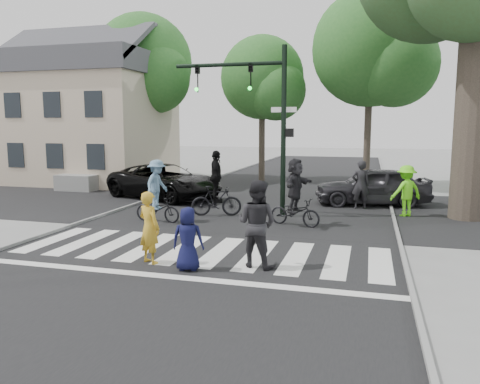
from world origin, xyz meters
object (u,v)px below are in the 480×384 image
object	(u,v)px
cyclist_right	(295,196)
car_grey	(372,186)
pedestrian_woman	(149,228)
pedestrian_child	(188,239)
pedestrian_adult	(257,224)
cyclist_left	(157,195)
car_suv	(165,181)
cyclist_mid	(216,189)
traffic_signal	(260,107)

from	to	relation	value
cyclist_right	car_grey	distance (m)	5.49
pedestrian_woman	cyclist_right	bearing A→B (deg)	-93.01
pedestrian_child	pedestrian_adult	bearing A→B (deg)	-164.05
cyclist_left	car_suv	world-z (taller)	cyclist_left
cyclist_left	cyclist_mid	size ratio (longest dim) A/B	0.89
cyclist_mid	car_grey	size ratio (longest dim) A/B	0.51
cyclist_left	cyclist_mid	bearing A→B (deg)	44.88
pedestrian_child	traffic_signal	bearing A→B (deg)	-100.45
cyclist_mid	traffic_signal	bearing A→B (deg)	18.76
cyclist_left	pedestrian_woman	bearing A→B (deg)	-66.70
cyclist_mid	cyclist_right	bearing A→B (deg)	-17.67
car_suv	cyclist_right	bearing A→B (deg)	-100.80
traffic_signal	pedestrian_child	bearing A→B (deg)	-90.48
traffic_signal	cyclist_right	distance (m)	3.60
pedestrian_child	car_suv	size ratio (longest dim) A/B	0.26
traffic_signal	car_grey	distance (m)	6.10
pedestrian_child	car_suv	distance (m)	10.78
pedestrian_woman	car_suv	xyz separation A→B (m)	(-3.86, 9.30, -0.09)
pedestrian_child	cyclist_right	world-z (taller)	cyclist_right
cyclist_left	cyclist_right	bearing A→B (deg)	7.55
pedestrian_woman	car_grey	bearing A→B (deg)	-92.29
pedestrian_woman	cyclist_left	distance (m)	4.88
cyclist_left	car_grey	bearing A→B (deg)	38.28
cyclist_left	traffic_signal	bearing A→B (deg)	34.09
car_grey	cyclist_left	bearing A→B (deg)	-62.28
pedestrian_adult	car_grey	world-z (taller)	pedestrian_adult
car_grey	cyclist_mid	bearing A→B (deg)	-64.46
traffic_signal	car_suv	size ratio (longest dim) A/B	1.08
cyclist_left	car_grey	distance (m)	8.94
car_suv	pedestrian_woman	bearing A→B (deg)	-135.44
pedestrian_woman	car_grey	size ratio (longest dim) A/B	0.38
traffic_signal	pedestrian_woman	world-z (taller)	traffic_signal
pedestrian_child	cyclist_left	bearing A→B (deg)	-67.63
pedestrian_woman	pedestrian_adult	bearing A→B (deg)	-146.01
pedestrian_woman	pedestrian_child	distance (m)	1.13
pedestrian_child	pedestrian_woman	bearing A→B (deg)	-24.38
pedestrian_woman	car_suv	distance (m)	10.07
pedestrian_child	car_suv	world-z (taller)	car_suv
pedestrian_adult	cyclist_right	distance (m)	4.68
pedestrian_woman	car_grey	xyz separation A→B (m)	(5.09, 10.02, -0.08)
car_suv	car_grey	world-z (taller)	car_grey
car_grey	cyclist_right	bearing A→B (deg)	-36.72
traffic_signal	car_suv	xyz separation A→B (m)	(-5.01, 2.74, -3.13)
pedestrian_adult	car_suv	size ratio (longest dim) A/B	0.36
cyclist_left	cyclist_mid	world-z (taller)	cyclist_mid
car_suv	car_grey	distance (m)	8.98
cyclist_right	car_grey	bearing A→B (deg)	63.84
pedestrian_child	pedestrian_adult	distance (m)	1.61
pedestrian_child	cyclist_right	bearing A→B (deg)	-116.40
traffic_signal	pedestrian_child	world-z (taller)	traffic_signal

